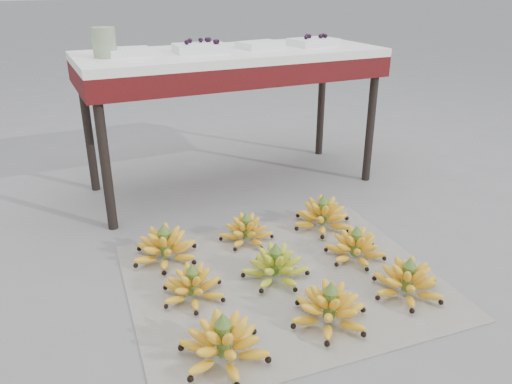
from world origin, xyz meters
name	(u,v)px	position (x,y,z in m)	size (l,w,h in m)	color
ground	(296,269)	(0.00, 0.00, 0.00)	(60.00, 60.00, 0.00)	slate
newspaper_mat	(283,280)	(-0.09, -0.05, 0.00)	(1.25, 1.05, 0.01)	silver
bunch_front_left	(224,344)	(-0.49, -0.39, 0.07)	(0.38, 0.38, 0.18)	yellow
bunch_front_center	(330,309)	(-0.07, -0.37, 0.07)	(0.33, 0.33, 0.18)	yellow
bunch_front_right	(408,282)	(0.30, -0.35, 0.06)	(0.36, 0.36, 0.17)	yellow
bunch_mid_left	(193,286)	(-0.47, -0.02, 0.06)	(0.29, 0.29, 0.16)	yellow
bunch_mid_center	(275,266)	(-0.12, -0.03, 0.06)	(0.35, 0.35, 0.17)	#90B123
bunch_mid_right	(355,247)	(0.28, -0.03, 0.06)	(0.30, 0.30, 0.16)	yellow
bunch_back_left	(165,247)	(-0.49, 0.31, 0.07)	(0.32, 0.32, 0.18)	yellow
bunch_back_center	(246,231)	(-0.10, 0.31, 0.06)	(0.31, 0.31, 0.15)	yellow
bunch_back_right	(323,216)	(0.31, 0.28, 0.07)	(0.35, 0.35, 0.18)	yellow
vendor_table	(232,67)	(0.13, 1.01, 0.71)	(1.66, 0.67, 0.80)	black
tray_far_left	(127,52)	(-0.43, 1.03, 0.82)	(0.24, 0.18, 0.04)	silver
tray_left	(201,48)	(-0.05, 0.99, 0.82)	(0.28, 0.21, 0.07)	silver
tray_right	(260,45)	(0.30, 1.00, 0.82)	(0.25, 0.20, 0.04)	silver
tray_far_right	(313,42)	(0.63, 0.97, 0.82)	(0.28, 0.22, 0.07)	silver
glass_jar	(104,43)	(-0.54, 1.01, 0.87)	(0.11, 0.11, 0.14)	beige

